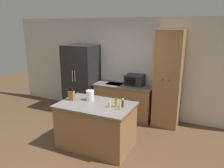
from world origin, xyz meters
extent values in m
plane|color=brown|center=(0.00, 0.00, 0.00)|extent=(14.00, 14.00, 0.00)
cube|color=beige|center=(0.00, 2.33, 1.30)|extent=(7.20, 0.06, 2.60)
cube|color=black|center=(-1.18, 1.94, 0.94)|extent=(0.88, 0.73, 1.88)
cylinder|color=silver|center=(-1.22, 1.56, 1.09)|extent=(0.02, 0.02, 0.30)
cylinder|color=silver|center=(-1.14, 1.56, 1.09)|extent=(0.02, 0.02, 0.30)
cube|color=olive|center=(0.08, 2.01, 0.43)|extent=(1.53, 0.58, 0.85)
cube|color=slate|center=(0.08, 2.01, 0.87)|extent=(1.57, 0.62, 0.03)
cube|color=#9EA0A3|center=(-0.19, 2.01, 0.88)|extent=(0.44, 0.34, 0.01)
cube|color=olive|center=(1.22, 2.00, 1.16)|extent=(0.60, 0.59, 2.32)
sphere|color=black|center=(1.15, 1.69, 1.20)|extent=(0.02, 0.02, 0.02)
sphere|color=black|center=(1.30, 1.69, 1.20)|extent=(0.02, 0.02, 0.02)
cube|color=olive|center=(0.15, 0.37, 0.44)|extent=(1.42, 0.89, 0.87)
cube|color=slate|center=(0.15, 0.37, 0.89)|extent=(1.48, 0.95, 0.03)
cube|color=#232326|center=(0.35, 2.10, 1.03)|extent=(0.47, 0.37, 0.28)
cube|color=black|center=(0.29, 1.91, 1.03)|extent=(0.28, 0.01, 0.20)
cube|color=olive|center=(-0.42, 0.37, 1.00)|extent=(0.12, 0.07, 0.19)
cylinder|color=black|center=(-0.46, 0.36, 1.13)|extent=(0.02, 0.02, 0.08)
cylinder|color=black|center=(-0.44, 0.37, 1.14)|extent=(0.02, 0.02, 0.09)
cylinder|color=black|center=(-0.42, 0.36, 1.14)|extent=(0.02, 0.02, 0.09)
cylinder|color=black|center=(-0.40, 0.36, 1.14)|extent=(0.02, 0.02, 0.09)
cylinder|color=black|center=(-0.38, 0.36, 1.14)|extent=(0.02, 0.02, 0.09)
cylinder|color=beige|center=(0.69, 0.31, 0.97)|extent=(0.04, 0.04, 0.12)
cylinder|color=#E5DB4C|center=(0.69, 0.31, 1.04)|extent=(0.03, 0.03, 0.03)
cylinder|color=#563319|center=(0.69, 0.44, 0.98)|extent=(0.05, 0.05, 0.14)
cylinder|color=#E5DB4C|center=(0.69, 0.44, 1.06)|extent=(0.04, 0.04, 0.03)
cylinder|color=gold|center=(0.57, 0.40, 0.98)|extent=(0.05, 0.05, 0.14)
cylinder|color=#286628|center=(0.57, 0.40, 1.06)|extent=(0.04, 0.04, 0.03)
cylinder|color=beige|center=(0.47, 0.34, 0.96)|extent=(0.05, 0.05, 0.10)
cylinder|color=silver|center=(0.47, 0.34, 1.02)|extent=(0.03, 0.03, 0.02)
cylinder|color=white|center=(-0.07, 0.52, 1.01)|extent=(0.16, 0.16, 0.21)
sphere|color=#262628|center=(-0.07, 0.52, 1.13)|extent=(0.02, 0.02, 0.02)
camera|label=1|loc=(2.14, -3.15, 2.40)|focal=35.00mm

